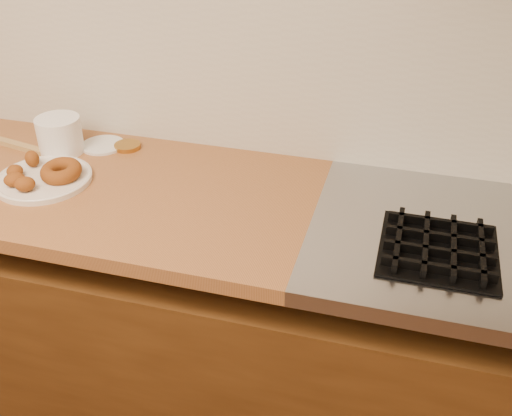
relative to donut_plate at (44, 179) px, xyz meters
name	(u,v)px	position (x,y,z in m)	size (l,w,h in m)	color
base_cabinet	(148,328)	(0.23, 0.04, -0.52)	(3.60, 0.60, 0.77)	#502E12
backsplash	(164,42)	(0.23, 0.34, 0.29)	(3.60, 0.02, 0.60)	beige
donut_plate	(44,179)	(0.00, 0.00, 0.00)	(0.26, 0.26, 0.01)	silver
ring_donut	(61,171)	(0.05, 0.01, 0.03)	(0.11, 0.11, 0.04)	brown
fried_dough_chunks	(22,174)	(-0.04, -0.03, 0.03)	(0.13, 0.18, 0.05)	brown
plastic_tub	(60,135)	(-0.05, 0.17, 0.05)	(0.13, 0.13, 0.11)	white
tub_lid	(103,145)	(0.05, 0.24, 0.00)	(0.13, 0.13, 0.01)	silver
brass_jar_lid	(128,146)	(0.13, 0.24, 0.00)	(0.08, 0.08, 0.01)	#AD7B30
wooden_utensil	(21,147)	(-0.17, 0.15, 0.00)	(0.20, 0.02, 0.02)	#A9854A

